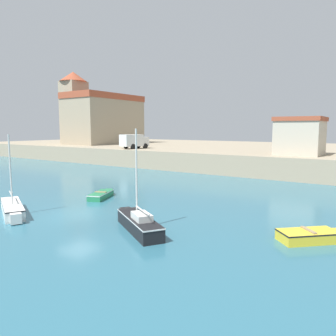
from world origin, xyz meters
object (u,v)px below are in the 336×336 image
Objects in this scene: dinghy_yellow_0 at (311,235)px; dinghy_green_3 at (101,195)px; truck_on_quay at (134,141)px; sailboat_white_1 at (12,208)px; church at (99,117)px; harbor_shed_mid_row at (300,136)px; sailboat_black_2 at (139,222)px.

dinghy_yellow_0 is 0.93× the size of dinghy_green_3.
dinghy_green_3 is 0.76× the size of truck_on_quay.
dinghy_yellow_0 is 16.55m from dinghy_green_3.
dinghy_yellow_0 is 0.62× the size of sailboat_white_1.
church is (-30.75, 29.52, 7.87)m from dinghy_green_3.
dinghy_yellow_0 is at bearing -33.26° from church.
dinghy_green_3 is 0.63× the size of harbor_shed_mid_row.
harbor_shed_mid_row reaches higher than sailboat_black_2.
church is at bearing 146.74° from dinghy_yellow_0.
church is at bearing 138.35° from sailboat_black_2.
dinghy_yellow_0 is at bearing -36.04° from truck_on_quay.
dinghy_yellow_0 is 0.59× the size of harbor_shed_mid_row.
church is (-47.23, 30.98, 7.83)m from dinghy_yellow_0.
harbor_shed_mid_row reaches higher than dinghy_yellow_0.
truck_on_quay is at bearing 143.96° from dinghy_yellow_0.
church is 2.80× the size of harbor_shed_mid_row.
sailboat_white_1 is at bearing -167.57° from sailboat_black_2.
dinghy_green_3 is at bearing -56.33° from truck_on_quay.
harbor_shed_mid_row is at bearing -9.63° from church.
dinghy_green_3 is at bearing -43.83° from church.
church is at bearing 170.37° from harbor_shed_mid_row.
sailboat_white_1 is (-17.55, -5.62, 0.11)m from dinghy_yellow_0.
church is at bearing 152.10° from truck_on_quay.
sailboat_black_2 is at bearing -49.54° from truck_on_quay.
harbor_shed_mid_row is (-6.00, 23.98, 4.53)m from dinghy_yellow_0.
sailboat_white_1 is 0.95× the size of harbor_shed_mid_row.
sailboat_black_2 reaches higher than sailboat_white_1.
sailboat_white_1 is 9.42m from sailboat_black_2.
sailboat_white_1 reaches higher than dinghy_yellow_0.
sailboat_white_1 is 32.08m from harbor_shed_mid_row.
dinghy_green_3 is (1.07, 7.08, -0.15)m from sailboat_white_1.
sailboat_white_1 is 1.14× the size of truck_on_quay.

